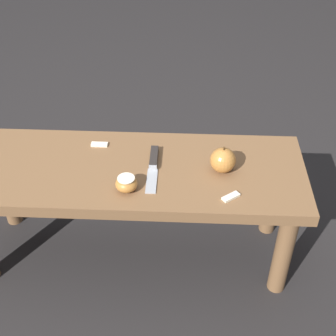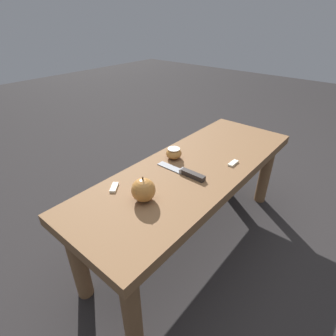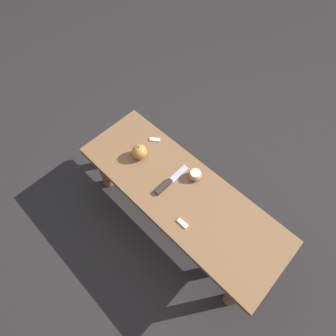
# 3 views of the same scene
# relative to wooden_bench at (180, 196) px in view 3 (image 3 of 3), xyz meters

# --- Properties ---
(ground_plane) EXTENTS (8.00, 8.00, 0.00)m
(ground_plane) POSITION_rel_wooden_bench_xyz_m (0.00, 0.00, -0.34)
(ground_plane) COLOR black
(wooden_bench) EXTENTS (1.12, 0.39, 0.40)m
(wooden_bench) POSITION_rel_wooden_bench_xyz_m (0.00, 0.00, 0.00)
(wooden_bench) COLOR brown
(wooden_bench) RESTS_ON ground_plane
(knife) EXTENTS (0.03, 0.22, 0.02)m
(knife) POSITION_rel_wooden_bench_xyz_m (0.07, 0.02, 0.07)
(knife) COLOR #9EA0A5
(knife) RESTS_ON wooden_bench
(apple_whole) EXTENTS (0.08, 0.08, 0.09)m
(apple_whole) POSITION_rel_wooden_bench_xyz_m (0.29, 0.00, 0.10)
(apple_whole) COLOR #B27233
(apple_whole) RESTS_ON wooden_bench
(apple_cut) EXTENTS (0.07, 0.07, 0.05)m
(apple_cut) POSITION_rel_wooden_bench_xyz_m (0.00, -0.11, 0.09)
(apple_cut) COLOR #B27233
(apple_cut) RESTS_ON wooden_bench
(apple_slice_near_knife) EXTENTS (0.06, 0.05, 0.01)m
(apple_slice_near_knife) POSITION_rel_wooden_bench_xyz_m (0.31, -0.13, 0.07)
(apple_slice_near_knife) COLOR silver
(apple_slice_near_knife) RESTS_ON wooden_bench
(apple_slice_center) EXTENTS (0.06, 0.02, 0.01)m
(apple_slice_center) POSITION_rel_wooden_bench_xyz_m (-0.12, 0.11, 0.07)
(apple_slice_center) COLOR silver
(apple_slice_center) RESTS_ON wooden_bench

